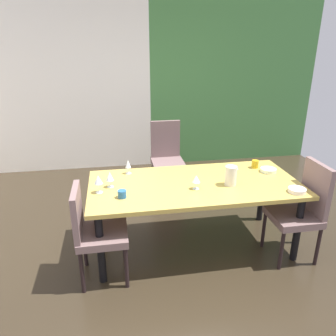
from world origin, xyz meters
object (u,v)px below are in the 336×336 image
Objects in this scene: cup_left at (255,164)px; chair_head_far at (167,154)px; wine_glass_north at (110,177)px; dining_table at (194,189)px; serving_bowl_south at (268,170)px; wine_glass_east at (98,180)px; wine_glass_near_shelf at (128,164)px; wine_glass_near_window at (196,179)px; chair_right_near at (302,207)px; cup_right at (122,194)px; chair_left_near at (93,229)px; pitcher_west at (231,176)px; serving_bowl_rear at (297,190)px.

chair_head_far is at bearing 124.72° from cup_left.
wine_glass_north is (-0.79, -1.41, 0.30)m from chair_head_far.
serving_bowl_south is at bearing 9.87° from dining_table.
wine_glass_east reaches higher than cup_left.
wine_glass_near_window is at bearing -39.33° from wine_glass_near_shelf.
cup_right is at bearing 86.04° from chair_right_near.
serving_bowl_south is (1.85, 0.48, 0.24)m from chair_left_near.
wine_glass_east is 0.89× the size of pitcher_west.
serving_bowl_south is at bearing 26.15° from pitcher_west.
chair_head_far is at bearing 103.38° from pitcher_west.
chair_right_near is at bearing -68.91° from cup_left.
chair_head_far is 7.23× the size of wine_glass_near_window.
serving_bowl_rear is 0.68m from cup_left.
chair_right_near is at bearing -7.69° from wine_glass_east.
dining_table is at bearing -159.09° from cup_left.
chair_left_near is (-0.96, -1.78, -0.04)m from chair_head_far.
serving_bowl_rear is (1.53, -0.74, -0.09)m from wine_glass_near_shelf.
chair_head_far is 1.43m from cup_left.
wine_glass_east is at bearing 178.17° from pitcher_west.
wine_glass_near_shelf is (-1.64, 0.69, 0.30)m from chair_right_near.
chair_left_near is at bearing 90.00° from chair_right_near.
pitcher_west is at bearing 103.38° from chair_head_far.
chair_head_far reaches higher than wine_glass_north.
chair_left_near is (-2.00, -0.00, -0.03)m from chair_right_near.
wine_glass_north is at bearing 46.59° from wine_glass_east.
serving_bowl_south is at bearing 3.61° from wine_glass_north.
wine_glass_near_window is 0.86× the size of serving_bowl_rear.
wine_glass_east is (-0.10, -0.11, 0.02)m from wine_glass_north.
cup_left is 1.10× the size of cup_right.
cup_left is (1.60, 0.25, -0.07)m from wine_glass_north.
serving_bowl_rear is at bearing -22.79° from dining_table.
chair_head_far is 1.64m from wine_glass_north.
chair_left_near is 5.74× the size of wine_glass_north.
cup_left is at bearing 100.67° from serving_bowl_rear.
pitcher_west reaches higher than serving_bowl_south.
chair_head_far is 12.93× the size of cup_right.
cup_right is at bearing -34.46° from wine_glass_east.
dining_table is 13.56× the size of wine_glass_near_shelf.
dining_table is at bearing 162.06° from pitcher_west.
wine_glass_near_shelf is at bearing 154.16° from pitcher_west.
cup_right is (-0.09, -0.57, -0.07)m from wine_glass_near_shelf.
serving_bowl_south is (1.50, -0.21, -0.09)m from wine_glass_near_shelf.
chair_head_far is at bearing 151.68° from chair_left_near.
wine_glass_near_shelf is 1.51m from serving_bowl_south.
chair_left_near is 4.62× the size of pitcher_west.
wine_glass_north is at bearing -176.39° from serving_bowl_south.
pitcher_west reaches higher than wine_glass_near_shelf.
wine_glass_near_window is (-1.03, 0.19, 0.30)m from chair_right_near.
cup_right is at bearing 67.41° from chair_head_far.
wine_glass_east is 1.02× the size of serving_bowl_south.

